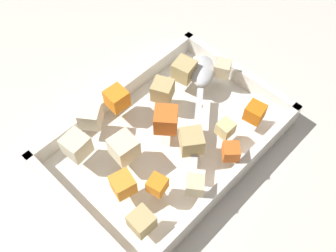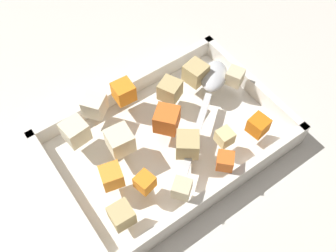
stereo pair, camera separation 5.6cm
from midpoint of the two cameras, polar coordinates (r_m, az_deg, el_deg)
name	(u,v)px [view 1 (the left image)]	position (r m, az deg, el deg)	size (l,w,h in m)	color
ground_plane	(178,146)	(0.61, -1.11, -3.11)	(4.00, 4.00, 0.00)	beige
baking_dish	(168,141)	(0.60, -2.69, -2.43)	(0.35, 0.24, 0.05)	white
carrot_chunk_corner_sw	(117,98)	(0.60, -10.22, 3.80)	(0.03, 0.03, 0.03)	orange
carrot_chunk_mid_right	(231,152)	(0.54, 6.28, -3.97)	(0.02, 0.02, 0.02)	orange
carrot_chunk_heap_side	(123,184)	(0.52, -9.73, -8.68)	(0.03, 0.03, 0.03)	orange
carrot_chunk_corner_ne	(166,120)	(0.56, -3.18, 0.73)	(0.03, 0.03, 0.03)	orange
carrot_chunk_near_spoon	(255,112)	(0.58, 9.94, 1.78)	(0.03, 0.03, 0.03)	orange
carrot_chunk_far_left	(157,185)	(0.52, -4.73, -8.84)	(0.02, 0.02, 0.02)	orange
potato_chunk_corner_nw	(222,68)	(0.63, 5.45, 8.22)	(0.02, 0.02, 0.02)	beige
potato_chunk_near_left	(76,145)	(0.56, -16.11, -2.97)	(0.03, 0.03, 0.03)	beige
potato_chunk_corner_se	(184,70)	(0.62, -0.24, 8.04)	(0.03, 0.03, 0.03)	tan
potato_chunk_heap_top	(142,222)	(0.50, -7.22, -13.97)	(0.03, 0.03, 0.03)	tan
potato_chunk_center	(195,185)	(0.52, 0.84, -8.89)	(0.02, 0.02, 0.02)	beige
potato_chunk_mid_left	(124,148)	(0.54, -9.44, -3.37)	(0.03, 0.03, 0.03)	beige
potato_chunk_back_center	(163,90)	(0.60, -3.51, 5.06)	(0.03, 0.03, 0.03)	tan
potato_chunk_front_center	(225,128)	(0.56, 5.58, -0.56)	(0.02, 0.02, 0.02)	#E0CC89
potato_chunk_near_right	(192,141)	(0.54, 0.51, -2.46)	(0.03, 0.03, 0.03)	tan
parsnip_chunk_far_right	(90,116)	(0.58, -14.04, 1.17)	(0.03, 0.03, 0.03)	silver
serving_spoon	(201,77)	(0.62, 2.33, 6.96)	(0.19, 0.15, 0.02)	silver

